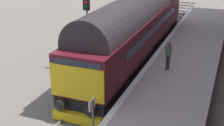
{
  "coord_description": "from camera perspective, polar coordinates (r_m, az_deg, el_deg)",
  "views": [
    {
      "loc": [
        6.1,
        -12.52,
        8.06
      ],
      "look_at": [
        0.2,
        2.47,
        1.61
      ],
      "focal_mm": 50.84,
      "sensor_mm": 36.0,
      "label": 1
    }
  ],
  "objects": [
    {
      "name": "platform_number_sign",
      "position": [
        11.15,
        -3.5,
        -9.52
      ],
      "size": [
        0.1,
        0.44,
        1.89
      ],
      "color": "slate",
      "rests_on": "station_platform"
    },
    {
      "name": "diesel_locomotive",
      "position": [
        21.51,
        4.28,
        6.73
      ],
      "size": [
        2.74,
        17.68,
        4.68
      ],
      "color": "black",
      "rests_on": "ground"
    },
    {
      "name": "signal_post_mid",
      "position": [
        19.74,
        -4.52,
        7.92
      ],
      "size": [
        0.44,
        0.22,
        5.15
      ],
      "color": "gray",
      "rests_on": "ground"
    },
    {
      "name": "track_main",
      "position": [
        16.07,
        -3.94,
        -8.12
      ],
      "size": [
        2.5,
        60.0,
        0.15
      ],
      "color": "slate",
      "rests_on": "ground"
    },
    {
      "name": "waiting_passenger",
      "position": [
        18.01,
        10.09,
        1.79
      ],
      "size": [
        0.44,
        0.48,
        1.64
      ],
      "rotation": [
        0.0,
        0.0,
        1.2
      ],
      "color": "#343631",
      "rests_on": "station_platform"
    },
    {
      "name": "station_platform",
      "position": [
        14.84,
        8.86,
        -9.09
      ],
      "size": [
        4.0,
        44.0,
        1.01
      ],
      "color": "#9E9494",
      "rests_on": "ground"
    },
    {
      "name": "ground_plane",
      "position": [
        16.09,
        -3.93,
        -8.29
      ],
      "size": [
        140.0,
        140.0,
        0.0
      ],
      "primitive_type": "plane",
      "color": "#68625B",
      "rests_on": "ground"
    }
  ]
}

